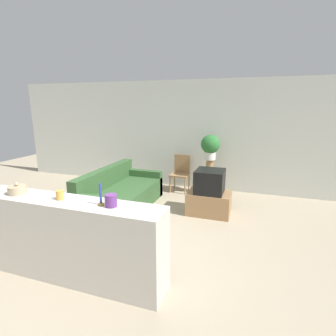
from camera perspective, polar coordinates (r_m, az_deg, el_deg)
ground_plane at (r=4.22m, az=-14.48°, el=-16.66°), size 14.00×14.00×0.00m
wall_back at (r=6.82m, az=0.71°, el=7.27°), size 9.00×0.06×2.70m
couch at (r=5.52m, az=-10.30°, el=-5.82°), size 0.99×2.10×0.82m
tv_stand at (r=5.26m, az=8.91°, el=-7.51°), size 0.83×0.58×0.44m
television at (r=5.12m, az=9.02°, el=-2.87°), size 0.55×0.55×0.45m
wooden_chair at (r=6.52m, az=2.79°, el=-0.72°), size 0.44×0.44×0.90m
plant_stand at (r=6.30m, az=8.95°, el=-1.97°), size 0.17×0.17×0.86m
potted_plant at (r=6.14m, az=9.20°, el=4.84°), size 0.44×0.44×0.58m
foreground_counter at (r=3.53m, az=-20.98°, el=-14.23°), size 2.49×0.44×1.01m
decorative_bowl at (r=3.79m, az=-29.96°, el=-4.11°), size 0.22×0.22×0.15m
candle_jar at (r=3.34m, az=-22.48°, el=-5.46°), size 0.09×0.09×0.11m
candlestick at (r=3.01m, az=-14.44°, el=-6.36°), size 0.07×0.07×0.25m
coffee_tin at (r=2.95m, az=-12.33°, el=-6.92°), size 0.13×0.13×0.14m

